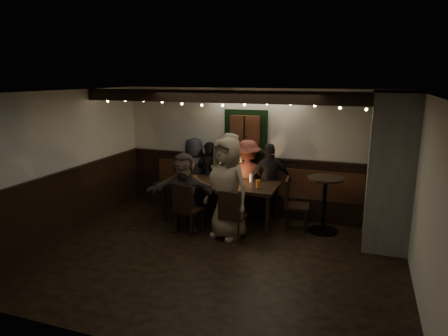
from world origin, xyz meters
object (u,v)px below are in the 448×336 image
at_px(dining_table, 220,186).
at_px(person_e, 270,180).
at_px(person_c, 229,173).
at_px(chair_near_right, 231,213).
at_px(high_top, 325,198).
at_px(person_g, 227,188).
at_px(chair_near_left, 186,206).
at_px(person_f, 184,192).
at_px(person_d, 247,177).
at_px(person_a, 194,172).
at_px(chair_end, 292,201).
at_px(person_b, 210,175).

xyz_separation_m(dining_table, person_e, (0.84, 0.66, 0.02)).
bearing_deg(person_c, chair_near_right, 108.08).
height_order(high_top, person_g, person_g).
distance_m(chair_near_right, person_e, 1.58).
relative_size(chair_near_left, person_f, 0.64).
height_order(person_c, person_e, person_c).
distance_m(high_top, person_d, 1.76).
bearing_deg(person_c, person_a, -10.77).
xyz_separation_m(high_top, person_g, (-1.61, -0.84, 0.25)).
bearing_deg(person_d, person_g, 72.24).
relative_size(dining_table, person_c, 1.33).
bearing_deg(person_d, chair_end, 130.62).
bearing_deg(dining_table, person_g, -61.58).
distance_m(person_d, person_g, 1.44).
relative_size(person_d, person_e, 1.03).
bearing_deg(person_d, dining_table, 44.78).
distance_m(chair_end, person_b, 2.00).
bearing_deg(dining_table, chair_near_right, -59.03).
bearing_deg(person_d, chair_near_left, 45.79).
bearing_deg(person_b, chair_end, 150.10).
distance_m(chair_near_left, high_top, 2.56).
relative_size(chair_near_right, person_c, 0.54).
distance_m(chair_near_left, person_a, 1.69).
bearing_deg(person_g, chair_near_right, -29.38).
distance_m(dining_table, person_b, 0.84).
xyz_separation_m(person_b, person_d, (0.84, 0.03, 0.04)).
distance_m(high_top, person_b, 2.56).
relative_size(chair_near_left, chair_near_right, 1.05).
distance_m(person_b, person_f, 1.38).
bearing_deg(person_a, person_c, 179.36).
height_order(chair_end, person_g, person_g).
xyz_separation_m(chair_near_right, person_c, (-0.57, 1.50, 0.33)).
distance_m(person_c, person_d, 0.40).
relative_size(chair_end, person_g, 0.53).
bearing_deg(person_c, chair_end, 157.38).
height_order(high_top, person_c, person_c).
relative_size(high_top, person_c, 0.62).
distance_m(chair_near_right, person_f, 1.02).
distance_m(chair_near_left, chair_end, 2.01).
xyz_separation_m(person_a, person_e, (1.74, -0.09, -0.01)).
height_order(person_b, person_f, person_f).
bearing_deg(person_a, person_b, 177.00).
bearing_deg(person_f, chair_near_right, -22.95).
relative_size(high_top, person_b, 0.71).
xyz_separation_m(chair_near_right, person_g, (-0.13, 0.15, 0.40)).
xyz_separation_m(dining_table, chair_end, (1.41, 0.10, -0.19)).
height_order(dining_table, person_a, person_a).
relative_size(chair_end, person_b, 0.65).
height_order(chair_end, person_f, person_f).
relative_size(high_top, person_d, 0.67).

